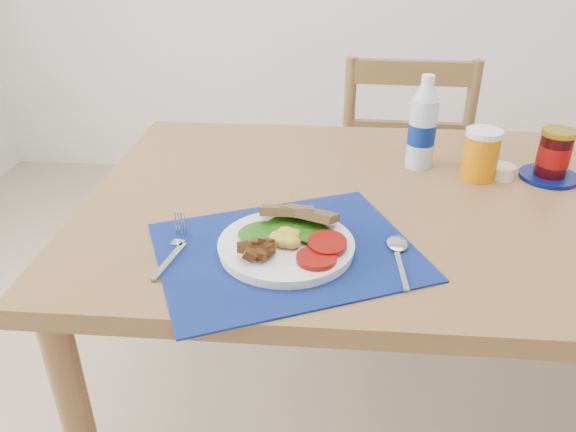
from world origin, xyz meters
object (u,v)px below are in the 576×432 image
object	(u,v)px
juice_glass	(480,156)
jam_on_saucer	(553,157)
breakfast_plate	(283,243)
water_bottle	(422,128)
chair_far	(400,158)

from	to	relation	value
juice_glass	jam_on_saucer	distance (m)	0.17
breakfast_plate	water_bottle	size ratio (longest dim) A/B	1.10
juice_glass	jam_on_saucer	xyz separation A→B (m)	(0.17, 0.01, -0.00)
jam_on_saucer	chair_far	bearing A→B (deg)	117.91
juice_glass	jam_on_saucer	size ratio (longest dim) A/B	0.83
chair_far	jam_on_saucer	bearing A→B (deg)	119.55
water_bottle	jam_on_saucer	size ratio (longest dim) A/B	1.69
breakfast_plate	jam_on_saucer	xyz separation A→B (m)	(0.59, 0.38, 0.03)
chair_far	breakfast_plate	size ratio (longest dim) A/B	4.55
breakfast_plate	jam_on_saucer	size ratio (longest dim) A/B	1.85
chair_far	juice_glass	bearing A→B (deg)	103.41
chair_far	water_bottle	bearing A→B (deg)	89.44
breakfast_plate	jam_on_saucer	distance (m)	0.70
water_bottle	jam_on_saucer	distance (m)	0.30
breakfast_plate	water_bottle	xyz separation A→B (m)	(0.29, 0.42, 0.08)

